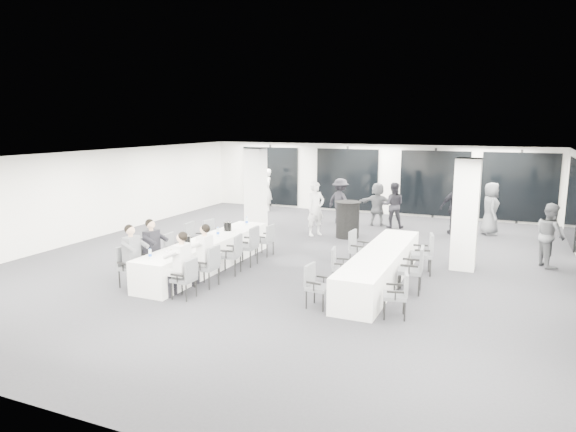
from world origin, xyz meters
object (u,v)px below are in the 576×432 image
Objects in this scene: chair_main_left_second at (149,255)px; standing_guest_e at (491,205)px; banquet_table_side at (380,267)px; standing_guest_c at (340,198)px; chair_main_right_mid at (233,252)px; chair_side_right_mid at (414,267)px; chair_side_left_near at (315,283)px; chair_main_left_mid at (174,248)px; chair_side_right_far at (425,251)px; chair_main_right_far at (267,238)px; chair_main_right_fourth at (249,243)px; standing_guest_b at (393,202)px; chair_main_left_far at (212,234)px; chair_side_right_near at (399,292)px; banquet_table_main at (208,254)px; standing_guest_a at (316,205)px; standing_guest_f at (378,201)px; ice_bucket_far at (228,226)px; standing_guest_g at (267,187)px; standing_guest_h at (550,231)px; chair_side_left_far at (357,247)px; chair_main_right_second at (209,264)px; chair_main_right_near at (187,276)px; chair_main_left_near at (129,264)px; chair_main_left_fourth at (195,238)px; standing_guest_d at (456,204)px; chair_side_left_mid at (339,264)px; ice_bucket_near at (186,241)px; cocktail_table at (348,219)px.

standing_guest_e is (7.25, 8.39, 0.42)m from chair_main_left_second.
standing_guest_c reaches higher than banquet_table_side.
chair_side_right_mid is at bearing -95.39° from chair_main_right_mid.
chair_side_right_mid reaches higher than chair_side_left_near.
chair_side_right_mid is 7.11m from standing_guest_e.
chair_main_left_mid is 6.28m from chair_side_right_far.
chair_main_right_far is at bearing 122.77° from standing_guest_e.
standing_guest_b reaches higher than chair_main_right_fourth.
chair_main_left_far is 6.66m from chair_side_right_near.
banquet_table_main is 4.34m from banquet_table_side.
standing_guest_b is at bearing 99.55° from banquet_table_side.
banquet_table_side is at bearing 137.55° from standing_guest_c.
standing_guest_a is at bearing -3.37° from chair_main_right_far.
chair_side_right_near is 3.10m from chair_side_right_far.
standing_guest_f is at bearing -151.37° from standing_guest_c.
chair_side_right_far is (0.01, 3.10, 0.07)m from chair_side_right_near.
ice_bucket_far is at bearing -165.79° from standing_guest_a.
chair_main_left_far is (-0.00, 1.85, 0.01)m from chair_main_left_mid.
chair_main_right_mid is 0.49× the size of standing_guest_g.
chair_main_right_mid is 4.94m from standing_guest_a.
ice_bucket_far is (-8.02, -2.49, -0.07)m from standing_guest_h.
chair_side_left_far is 6.30m from standing_guest_e.
chair_main_right_second is 8.65m from standing_guest_h.
chair_main_right_second is at bearing -69.49° from ice_bucket_far.
standing_guest_f reaches higher than chair_side_right_near.
standing_guest_b is (4.06, 8.25, 0.35)m from chair_main_left_second.
standing_guest_a is (0.32, 4.06, 0.43)m from chair_main_right_fourth.
banquet_table_main is at bearing 147.49° from chair_main_left_second.
chair_main_left_second is 1.01× the size of chair_main_right_mid.
chair_main_right_near is 0.98× the size of chair_side_right_near.
chair_main_left_far is at bearing 98.95° from chair_main_right_far.
chair_main_left_fourth reaches higher than chair_main_left_near.
chair_main_left_second reaches higher than banquet_table_side.
standing_guest_a reaches higher than ice_bucket_far.
standing_guest_f is (1.80, 8.41, 0.35)m from chair_main_right_second.
chair_main_left_mid reaches higher than banquet_table_main.
banquet_table_side is 21.11× the size of ice_bucket_far.
chair_main_left_fourth is at bearing 56.54° from chair_side_right_near.
standing_guest_d reaches higher than standing_guest_a.
chair_side_right_mid is (4.32, 2.28, 0.09)m from chair_main_right_near.
chair_main_left_fourth is (-5.14, 0.10, 0.19)m from banquet_table_side.
chair_side_left_far is (-0.01, 1.58, 0.05)m from chair_side_left_mid.
standing_guest_e reaches higher than ice_bucket_near.
chair_main_right_second is 0.51× the size of standing_guest_b.
cocktail_table is 5.53m from chair_side_right_mid.
cocktail_table is 2.37m from standing_guest_f.
standing_guest_h is (7.13, 1.89, 0.44)m from chair_main_right_far.
standing_guest_b is (3.22, 6.97, 0.53)m from banquet_table_main.
banquet_table_main is at bearing 28.20° from standing_guest_d.
chair_side_right_far is at bearing -87.69° from chair_main_right_far.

